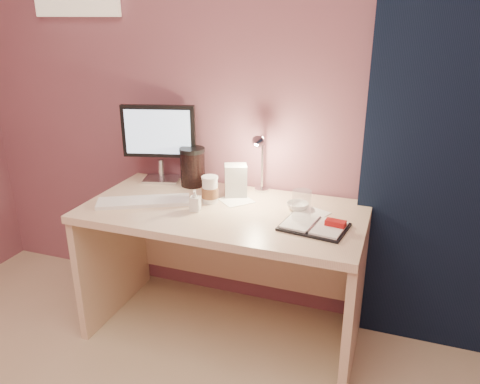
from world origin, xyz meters
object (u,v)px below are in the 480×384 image
(lotion_bottle, at_px, (195,200))
(desk_lamp, at_px, (257,158))
(monitor, at_px, (159,136))
(desk, at_px, (229,243))
(bowl, at_px, (298,206))
(planner, at_px, (316,226))
(dark_jar, at_px, (193,169))
(coffee_cup, at_px, (210,190))
(product_box, at_px, (236,181))
(clear_cup, at_px, (301,207))
(keyboard, at_px, (144,201))

(lotion_bottle, distance_m, desk_lamp, 0.40)
(monitor, bearing_deg, lotion_bottle, -57.46)
(desk, xyz_separation_m, desk_lamp, (0.10, 0.15, 0.44))
(bowl, relative_size, desk_lamp, 0.32)
(planner, relative_size, dark_jar, 1.63)
(coffee_cup, height_order, bowl, coffee_cup)
(planner, height_order, product_box, product_box)
(coffee_cup, relative_size, lotion_bottle, 1.29)
(planner, xyz_separation_m, clear_cup, (-0.08, 0.04, 0.07))
(desk, xyz_separation_m, monitor, (-0.49, 0.20, 0.49))
(bowl, height_order, product_box, product_box)
(desk, xyz_separation_m, planner, (0.48, -0.15, 0.24))
(clear_cup, bearing_deg, planner, -27.10)
(keyboard, distance_m, planner, 0.89)
(coffee_cup, xyz_separation_m, clear_cup, (0.50, -0.09, 0.01))
(bowl, xyz_separation_m, dark_jar, (-0.64, 0.15, 0.08))
(monitor, xyz_separation_m, dark_jar, (0.21, -0.01, -0.17))
(lotion_bottle, relative_size, product_box, 0.63)
(lotion_bottle, relative_size, dark_jar, 0.55)
(coffee_cup, height_order, dark_jar, dark_jar)
(planner, bearing_deg, desk_lamp, 150.11)
(planner, relative_size, bowl, 2.92)
(monitor, height_order, clear_cup, monitor)
(planner, distance_m, bowl, 0.23)
(keyboard, xyz_separation_m, planner, (0.89, -0.00, 0.00))
(product_box, bearing_deg, monitor, 146.93)
(desk, xyz_separation_m, coffee_cup, (-0.09, -0.02, 0.29))
(desk, distance_m, coffee_cup, 0.31)
(planner, height_order, bowl, planner)
(keyboard, bearing_deg, desk_lamp, 2.81)
(clear_cup, relative_size, bowl, 1.44)
(clear_cup, relative_size, dark_jar, 0.80)
(clear_cup, bearing_deg, product_box, 151.46)
(clear_cup, xyz_separation_m, desk_lamp, (-0.30, 0.26, 0.13))
(coffee_cup, bearing_deg, product_box, 54.37)
(keyboard, distance_m, dark_jar, 0.37)
(planner, relative_size, desk_lamp, 0.94)
(coffee_cup, height_order, lotion_bottle, coffee_cup)
(desk, relative_size, coffee_cup, 10.04)
(lotion_bottle, bearing_deg, product_box, 65.28)
(desk, bearing_deg, bowl, 7.01)
(bowl, xyz_separation_m, lotion_bottle, (-0.47, -0.19, 0.04))
(monitor, height_order, product_box, monitor)
(desk, bearing_deg, lotion_bottle, -129.84)
(desk, relative_size, keyboard, 3.00)
(lotion_bottle, height_order, desk_lamp, desk_lamp)
(bowl, distance_m, product_box, 0.37)
(desk, height_order, lotion_bottle, lotion_bottle)
(desk, relative_size, lotion_bottle, 12.99)
(dark_jar, distance_m, product_box, 0.30)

